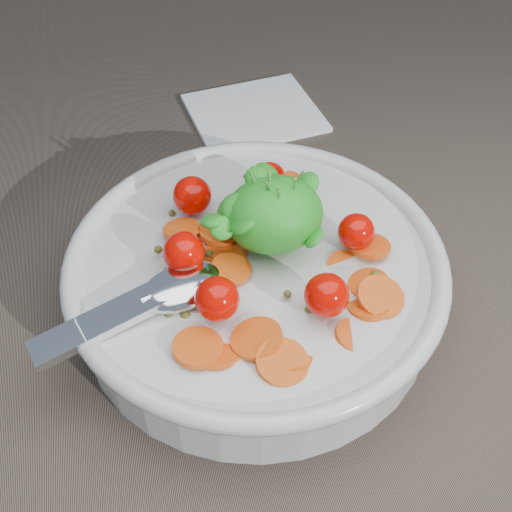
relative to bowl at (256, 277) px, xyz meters
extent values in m
plane|color=brown|center=(0.02, 0.02, -0.03)|extent=(6.00, 6.00, 0.00)
cylinder|color=silver|center=(0.00, 0.00, -0.01)|extent=(0.28, 0.28, 0.05)
torus|color=silver|center=(0.00, 0.00, 0.02)|extent=(0.30, 0.30, 0.02)
cylinder|color=silver|center=(0.00, 0.00, -0.03)|extent=(0.14, 0.14, 0.01)
cylinder|color=brown|center=(0.00, 0.00, -0.01)|extent=(0.26, 0.26, 0.04)
cylinder|color=#DA5412|center=(0.09, -0.01, 0.03)|extent=(0.05, 0.05, 0.01)
cylinder|color=#DA5412|center=(-0.02, -0.01, 0.03)|extent=(0.03, 0.03, 0.01)
cylinder|color=#DA5412|center=(-0.06, -0.07, 0.02)|extent=(0.04, 0.04, 0.01)
cylinder|color=#DA5412|center=(0.08, -0.04, 0.02)|extent=(0.03, 0.03, 0.01)
cylinder|color=#DA5412|center=(0.07, -0.02, 0.02)|extent=(0.03, 0.03, 0.01)
cylinder|color=#DA5412|center=(0.05, 0.09, 0.02)|extent=(0.03, 0.03, 0.01)
cylinder|color=#DA5412|center=(0.08, -0.06, 0.02)|extent=(0.04, 0.04, 0.02)
cylinder|color=#DA5412|center=(-0.03, 0.00, 0.02)|extent=(0.04, 0.04, 0.01)
cylinder|color=#DA5412|center=(-0.02, -0.08, 0.02)|extent=(0.05, 0.05, 0.01)
cylinder|color=#DA5412|center=(0.00, -0.09, 0.02)|extent=(0.04, 0.04, 0.01)
cylinder|color=#DA5412|center=(-0.05, -0.08, 0.02)|extent=(0.05, 0.05, 0.01)
cylinder|color=#DA5412|center=(-0.02, 0.01, 0.02)|extent=(0.04, 0.04, 0.02)
cylinder|color=#DA5412|center=(0.07, -0.06, 0.02)|extent=(0.05, 0.05, 0.01)
cylinder|color=#DA5412|center=(0.00, -0.08, 0.02)|extent=(0.04, 0.04, 0.01)
cylinder|color=#DA5412|center=(0.03, 0.07, 0.03)|extent=(0.05, 0.05, 0.01)
cylinder|color=#DA5412|center=(0.00, -0.10, 0.02)|extent=(0.05, 0.05, 0.01)
cylinder|color=#DA5412|center=(0.00, 0.04, 0.02)|extent=(0.04, 0.04, 0.01)
cylinder|color=#DA5412|center=(-0.02, 0.03, 0.02)|extent=(0.04, 0.03, 0.01)
cylinder|color=#DA5412|center=(0.05, -0.08, 0.02)|extent=(0.04, 0.04, 0.02)
cylinder|color=#DA5412|center=(-0.03, -0.01, 0.02)|extent=(0.05, 0.05, 0.01)
cylinder|color=#DA5412|center=(-0.05, 0.04, 0.03)|extent=(0.04, 0.04, 0.01)
cylinder|color=#DA5412|center=(-0.05, 0.02, 0.02)|extent=(0.04, 0.04, 0.01)
cylinder|color=#DA5412|center=(-0.02, 0.03, 0.02)|extent=(0.03, 0.03, 0.01)
sphere|color=#514D1B|center=(-0.04, -0.05, 0.02)|extent=(0.01, 0.01, 0.01)
sphere|color=#514D1B|center=(-0.08, -0.02, 0.02)|extent=(0.01, 0.01, 0.01)
sphere|color=#514D1B|center=(0.03, -0.06, 0.02)|extent=(0.01, 0.01, 0.01)
sphere|color=#514D1B|center=(0.02, -0.06, 0.03)|extent=(0.01, 0.01, 0.01)
sphere|color=#514D1B|center=(-0.06, -0.04, 0.02)|extent=(0.01, 0.01, 0.01)
sphere|color=#514D1B|center=(-0.06, 0.07, 0.02)|extent=(0.01, 0.01, 0.01)
sphere|color=#514D1B|center=(-0.07, 0.02, 0.03)|extent=(0.01, 0.01, 0.01)
sphere|color=#514D1B|center=(-0.06, 0.03, 0.02)|extent=(0.01, 0.01, 0.01)
sphere|color=#514D1B|center=(-0.05, -0.07, 0.02)|extent=(0.01, 0.01, 0.01)
sphere|color=#514D1B|center=(0.05, 0.01, 0.02)|extent=(0.01, 0.01, 0.01)
sphere|color=#514D1B|center=(0.08, -0.04, 0.02)|extent=(0.01, 0.01, 0.01)
sphere|color=#514D1B|center=(0.01, 0.10, 0.02)|extent=(0.01, 0.01, 0.01)
sphere|color=#514D1B|center=(-0.03, 0.08, 0.03)|extent=(0.01, 0.01, 0.01)
sphere|color=#514D1B|center=(-0.03, 0.01, 0.02)|extent=(0.01, 0.01, 0.01)
sphere|color=#514D1B|center=(-0.07, -0.04, 0.02)|extent=(0.01, 0.01, 0.01)
sphere|color=#514D1B|center=(0.01, -0.04, 0.02)|extent=(0.01, 0.01, 0.01)
sphere|color=#CA0700|center=(0.08, 0.00, 0.04)|extent=(0.03, 0.03, 0.03)
sphere|color=#CA0700|center=(0.03, 0.07, 0.04)|extent=(0.03, 0.03, 0.03)
sphere|color=#CA0700|center=(-0.04, 0.06, 0.04)|extent=(0.03, 0.03, 0.03)
sphere|color=#CA0700|center=(-0.05, 0.00, 0.04)|extent=(0.03, 0.03, 0.03)
sphere|color=#CA0700|center=(-0.04, -0.05, 0.04)|extent=(0.03, 0.03, 0.03)
sphere|color=#CA0700|center=(0.04, -0.06, 0.04)|extent=(0.03, 0.03, 0.03)
ellipsoid|color=green|center=(0.02, 0.01, 0.05)|extent=(0.07, 0.06, 0.06)
ellipsoid|color=green|center=(0.00, 0.02, 0.05)|extent=(0.04, 0.04, 0.03)
ellipsoid|color=green|center=(0.01, 0.03, 0.07)|extent=(0.03, 0.03, 0.02)
ellipsoid|color=green|center=(0.03, 0.00, 0.06)|extent=(0.03, 0.03, 0.02)
ellipsoid|color=green|center=(-0.01, 0.00, 0.06)|extent=(0.03, 0.03, 0.02)
ellipsoid|color=green|center=(0.03, 0.00, 0.07)|extent=(0.02, 0.02, 0.01)
ellipsoid|color=green|center=(0.04, -0.02, 0.05)|extent=(0.02, 0.02, 0.02)
ellipsoid|color=green|center=(0.01, 0.03, 0.06)|extent=(0.02, 0.02, 0.02)
ellipsoid|color=green|center=(0.02, 0.00, 0.06)|extent=(0.03, 0.03, 0.03)
ellipsoid|color=green|center=(0.02, 0.01, 0.07)|extent=(0.03, 0.03, 0.02)
ellipsoid|color=green|center=(0.05, 0.03, 0.06)|extent=(0.03, 0.03, 0.02)
ellipsoid|color=green|center=(-0.02, 0.00, 0.06)|extent=(0.03, 0.02, 0.02)
ellipsoid|color=green|center=(0.03, 0.02, 0.06)|extent=(0.03, 0.04, 0.03)
ellipsoid|color=green|center=(0.01, 0.01, 0.06)|extent=(0.03, 0.03, 0.03)
ellipsoid|color=green|center=(0.02, 0.05, 0.07)|extent=(0.03, 0.03, 0.02)
ellipsoid|color=green|center=(0.02, 0.03, 0.06)|extent=(0.02, 0.02, 0.02)
ellipsoid|color=green|center=(-0.01, 0.01, 0.07)|extent=(0.03, 0.03, 0.02)
ellipsoid|color=green|center=(0.02, 0.02, 0.07)|extent=(0.02, 0.02, 0.01)
ellipsoid|color=green|center=(-0.03, 0.01, 0.06)|extent=(0.02, 0.02, 0.02)
ellipsoid|color=green|center=(0.03, 0.01, 0.07)|extent=(0.02, 0.02, 0.02)
cylinder|color=#4C8C33|center=(0.03, 0.01, 0.07)|extent=(0.00, 0.01, 0.05)
cylinder|color=#4C8C33|center=(0.01, 0.02, 0.07)|extent=(0.02, 0.00, 0.05)
cylinder|color=#4C8C33|center=(0.03, 0.02, 0.07)|extent=(0.02, 0.02, 0.05)
cylinder|color=#4C8C33|center=(0.02, 0.00, 0.07)|extent=(0.01, 0.01, 0.05)
cylinder|color=#4C8C33|center=(0.02, 0.01, 0.07)|extent=(0.01, 0.01, 0.05)
cylinder|color=#4C8C33|center=(0.02, 0.01, 0.07)|extent=(0.02, 0.00, 0.05)
ellipsoid|color=silver|center=(-0.06, -0.02, 0.03)|extent=(0.08, 0.06, 0.02)
cube|color=silver|center=(-0.11, -0.04, 0.03)|extent=(0.13, 0.06, 0.02)
cylinder|color=silver|center=(-0.08, -0.03, 0.03)|extent=(0.03, 0.02, 0.01)
cube|color=white|center=(0.06, 0.27, -0.03)|extent=(0.15, 0.14, 0.01)
camera|label=1|loc=(-0.08, -0.33, 0.38)|focal=45.00mm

